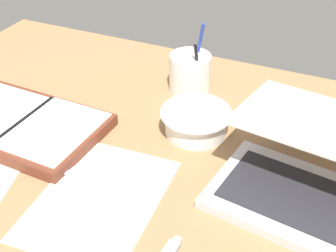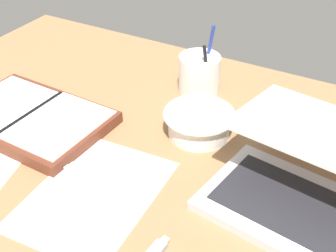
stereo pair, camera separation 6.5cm
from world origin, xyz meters
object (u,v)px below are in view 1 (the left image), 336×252
at_px(bowl, 196,120).
at_px(planner, 24,125).
at_px(scissors, 64,165).
at_px(pen_cup, 190,73).
at_px(laptop, 322,179).

relative_size(bowl, planner, 0.45).
bearing_deg(planner, scissors, -21.85).
relative_size(planner, scissors, 2.58).
relative_size(pen_cup, planner, 0.49).
xyz_separation_m(laptop, pen_cup, (-0.35, 0.26, -0.00)).
height_order(bowl, pen_cup, pen_cup).
bearing_deg(planner, laptop, 6.22).
distance_m(bowl, planner, 0.37).
bearing_deg(planner, pen_cup, 51.95).
height_order(bowl, scissors, bowl).
bearing_deg(laptop, bowl, 167.83).
bearing_deg(pen_cup, scissors, -107.25).
relative_size(bowl, pen_cup, 0.91).
bearing_deg(laptop, pen_cup, 151.38).
distance_m(planner, scissors, 0.16).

